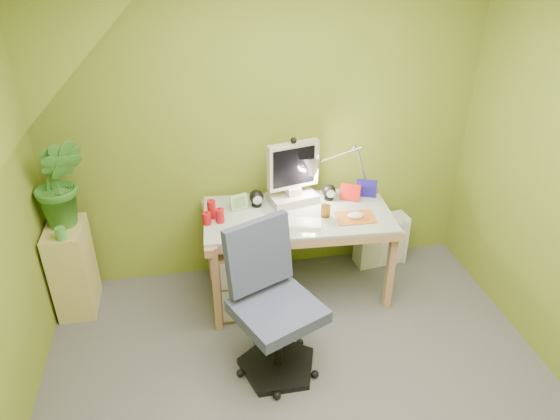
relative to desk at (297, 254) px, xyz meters
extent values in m
cube|color=olive|center=(-0.16, 0.42, 0.85)|extent=(3.20, 0.01, 2.40)
cube|color=white|center=(-1.16, -1.18, 1.50)|extent=(1.10, 3.20, 1.10)
cube|color=white|center=(-0.08, -0.14, 0.36)|extent=(0.43, 0.24, 0.02)
cube|color=#BE5E1D|center=(0.38, -0.14, 0.36)|extent=(0.27, 0.19, 0.01)
ellipsoid|color=white|center=(0.38, -0.14, 0.37)|extent=(0.13, 0.09, 0.04)
cylinder|color=#8E5B14|center=(0.18, -0.08, 0.40)|extent=(0.08, 0.08, 0.09)
cube|color=red|center=(0.42, 0.12, 0.42)|extent=(0.14, 0.09, 0.13)
cube|color=navy|center=(0.56, 0.16, 0.42)|extent=(0.15, 0.08, 0.13)
cube|color=#B8CC8C|center=(-0.40, 0.14, 0.41)|extent=(0.13, 0.06, 0.11)
cube|color=tan|center=(-1.61, 0.14, -0.01)|extent=(0.25, 0.39, 0.68)
imported|color=#357627|center=(-1.58, 0.19, 0.65)|extent=(0.35, 0.29, 0.64)
cylinder|color=#479940|center=(-1.59, -0.01, 0.37)|extent=(0.07, 0.07, 0.09)
cube|color=silver|center=(0.78, 0.28, -0.14)|extent=(0.44, 0.22, 0.42)
camera|label=1|loc=(-0.71, -3.07, 2.17)|focal=33.00mm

